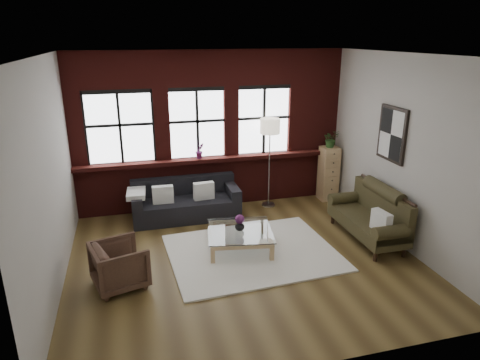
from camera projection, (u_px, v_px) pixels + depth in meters
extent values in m
plane|color=brown|center=(243.00, 258.00, 6.98)|extent=(5.50, 5.50, 0.00)
plane|color=white|center=(244.00, 55.00, 5.95)|extent=(5.50, 5.50, 0.00)
plane|color=#B5B1A8|center=(212.00, 131.00, 8.75)|extent=(5.50, 0.00, 5.50)
plane|color=#B5B1A8|center=(311.00, 236.00, 4.17)|extent=(5.50, 0.00, 5.50)
plane|color=#B5B1A8|center=(48.00, 180.00, 5.79)|extent=(0.00, 5.00, 5.00)
plane|color=#B5B1A8|center=(403.00, 153.00, 7.13)|extent=(0.00, 5.00, 5.00)
cube|color=#521613|center=(214.00, 159.00, 8.79)|extent=(5.50, 0.30, 0.08)
cube|color=white|center=(252.00, 252.00, 7.15)|extent=(2.82, 2.27, 0.03)
cube|color=white|center=(163.00, 194.00, 8.17)|extent=(0.40, 0.15, 0.34)
cube|color=white|center=(204.00, 191.00, 8.37)|extent=(0.41, 0.17, 0.34)
cube|color=white|center=(381.00, 221.00, 6.96)|extent=(0.18, 0.39, 0.34)
imported|color=#462F23|center=(120.00, 265.00, 6.13)|extent=(0.90, 0.88, 0.67)
imported|color=#B2B2B2|center=(240.00, 226.00, 7.16)|extent=(0.20, 0.20, 0.17)
sphere|color=#6B2462|center=(240.00, 219.00, 7.12)|extent=(0.16, 0.16, 0.16)
cube|color=tan|center=(328.00, 174.00, 9.32)|extent=(0.36, 0.36, 1.18)
imported|color=#2D5923|center=(331.00, 139.00, 9.07)|extent=(0.36, 0.32, 0.37)
imported|color=#6B2462|center=(200.00, 151.00, 8.63)|extent=(0.22, 0.19, 0.32)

